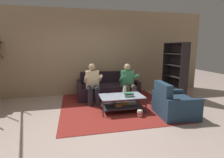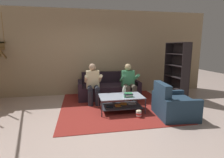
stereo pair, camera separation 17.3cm
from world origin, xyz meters
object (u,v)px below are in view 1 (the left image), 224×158
at_px(person_seated_left, 93,82).
at_px(book_stack, 129,95).
at_px(vase, 125,90).
at_px(coffee_table, 122,101).
at_px(bookshelf, 175,74).
at_px(armchair, 174,105).
at_px(couch, 107,89).
at_px(popcorn_tub, 140,113).
at_px(person_seated_right, 128,81).

distance_m(person_seated_left, book_stack, 1.25).
bearing_deg(vase, coffee_table, -130.05).
bearing_deg(person_seated_left, bookshelf, 0.94).
distance_m(coffee_table, armchair, 1.28).
bearing_deg(book_stack, vase, 99.29).
xyz_separation_m(couch, book_stack, (0.27, -1.49, 0.19)).
bearing_deg(person_seated_left, popcorn_tub, -53.07).
distance_m(coffee_table, popcorn_tub, 0.60).
bearing_deg(armchair, coffee_table, 153.15).
distance_m(couch, armchair, 2.32).
height_order(person_seated_right, popcorn_tub, person_seated_right).
bearing_deg(couch, book_stack, -79.79).
distance_m(person_seated_left, armchair, 2.30).
bearing_deg(bookshelf, person_seated_right, -178.34).
bearing_deg(bookshelf, popcorn_tub, -142.22).
bearing_deg(vase, couch, 100.40).
xyz_separation_m(vase, popcorn_tub, (0.20, -0.62, -0.43)).
xyz_separation_m(coffee_table, armchair, (1.15, -0.58, 0.01)).
height_order(couch, coffee_table, couch).
bearing_deg(vase, popcorn_tub, -71.83).
bearing_deg(person_seated_left, armchair, -37.73).
xyz_separation_m(couch, person_seated_right, (0.54, -0.56, 0.36)).
bearing_deg(person_seated_right, popcorn_tub, -95.13).
height_order(book_stack, armchair, armchair).
distance_m(couch, vase, 1.27).
distance_m(vase, book_stack, 0.27).
bearing_deg(couch, armchair, -57.17).
bearing_deg(person_seated_left, book_stack, -48.99).
height_order(book_stack, bookshelf, bookshelf).
bearing_deg(vase, bookshelf, 20.48).
bearing_deg(coffee_table, bookshelf, 22.76).
distance_m(coffee_table, bookshelf, 2.27).
distance_m(person_seated_left, bookshelf, 2.70).
distance_m(person_seated_right, armchair, 1.60).
distance_m(person_seated_right, vase, 0.75).
distance_m(bookshelf, armchair, 1.76).
xyz_separation_m(coffee_table, book_stack, (0.16, -0.12, 0.19)).
distance_m(armchair, popcorn_tub, 0.85).
distance_m(vase, bookshelf, 2.07).
relative_size(book_stack, popcorn_tub, 1.30).
bearing_deg(coffee_table, popcorn_tub, -56.53).
height_order(coffee_table, bookshelf, bookshelf).
distance_m(couch, person_seated_left, 0.86).
height_order(person_seated_left, coffee_table, person_seated_left).
bearing_deg(person_seated_right, vase, -115.31).
xyz_separation_m(person_seated_left, armchair, (1.80, -1.39, -0.37)).
bearing_deg(person_seated_right, person_seated_left, 179.87).
bearing_deg(popcorn_tub, bookshelf, 37.78).
distance_m(couch, book_stack, 1.52).
xyz_separation_m(person_seated_right, bookshelf, (1.61, 0.05, 0.14)).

